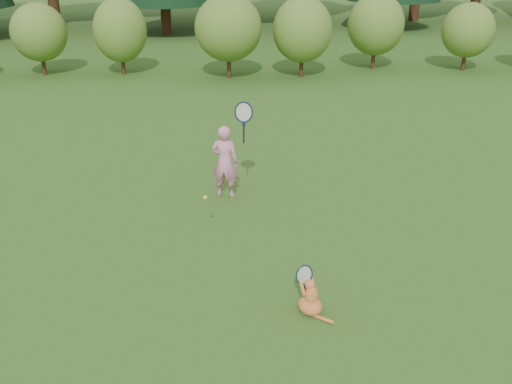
{
  "coord_description": "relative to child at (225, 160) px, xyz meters",
  "views": [
    {
      "loc": [
        -0.6,
        -7.31,
        4.27
      ],
      "look_at": [
        0.2,
        0.8,
        0.7
      ],
      "focal_mm": 40.0,
      "sensor_mm": 36.0,
      "label": 1
    }
  ],
  "objects": [
    {
      "name": "ground",
      "position": [
        0.21,
        -2.26,
        -0.71
      ],
      "size": [
        100.0,
        100.0,
        0.0
      ],
      "primitive_type": "plane",
      "color": "#285718",
      "rests_on": "ground"
    },
    {
      "name": "shrub_row",
      "position": [
        0.21,
        10.74,
        0.69
      ],
      "size": [
        28.0,
        3.0,
        2.8
      ],
      "primitive_type": null,
      "color": "#4C7123",
      "rests_on": "ground"
    },
    {
      "name": "cat",
      "position": [
        0.87,
        -3.69,
        -0.46
      ],
      "size": [
        0.48,
        0.66,
        0.66
      ],
      "rotation": [
        0.0,
        0.0,
        0.4
      ],
      "color": "#C75D26",
      "rests_on": "ground"
    },
    {
      "name": "child",
      "position": [
        0.0,
        0.0,
        0.0
      ],
      "size": [
        0.78,
        0.47,
        2.02
      ],
      "rotation": [
        0.0,
        0.0,
        2.82
      ],
      "color": "pink",
      "rests_on": "ground"
    },
    {
      "name": "tennis_ball",
      "position": [
        -0.39,
        -1.6,
        -0.0
      ],
      "size": [
        0.07,
        0.07,
        0.07
      ],
      "color": "#B2D218",
      "rests_on": "ground"
    }
  ]
}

